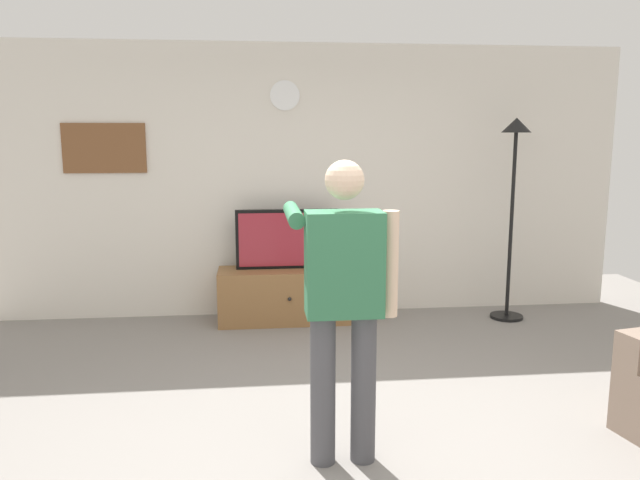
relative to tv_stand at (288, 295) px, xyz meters
The scene contains 8 objects.
ground_plane 2.62m from the tv_stand, 84.82° to the right, with size 8.40×8.40×0.00m, color gray.
back_wall 1.17m from the tv_stand, 56.03° to the left, with size 6.40×0.10×2.70m, color silver.
tv_stand is the anchor object (origin of this frame).
television 0.55m from the tv_stand, 90.00° to the left, with size 1.00×0.07×0.58m.
wall_clock 1.95m from the tv_stand, 90.00° to the left, with size 0.29×0.29×0.03m, color white.
framed_picture 2.27m from the tv_stand, behind, with size 0.78×0.04×0.47m, color brown.
floor_lamp 2.47m from the tv_stand, ahead, with size 0.32×0.32×1.98m.
person_standing_nearer_lamp 2.75m from the tv_stand, 86.58° to the right, with size 0.59×0.78×1.69m.
Camera 1 is at (-0.55, -3.26, 1.83)m, focal length 34.58 mm.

